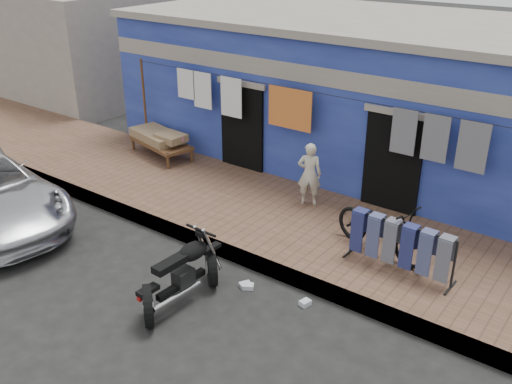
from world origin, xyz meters
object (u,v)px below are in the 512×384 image
at_px(bicycle, 382,222).
at_px(jeans_rack, 400,246).
at_px(charpoy, 161,144).
at_px(motorcycle, 181,273).
at_px(seated_person, 309,174).

xyz_separation_m(bicycle, jeans_rack, (0.47, -0.32, -0.14)).
distance_m(bicycle, jeans_rack, 0.58).
bearing_deg(charpoy, jeans_rack, -11.63).
relative_size(bicycle, jeans_rack, 0.98).
distance_m(bicycle, charpoy, 6.12).
bearing_deg(motorcycle, bicycle, 57.32).
relative_size(seated_person, charpoy, 0.65).
bearing_deg(motorcycle, jeans_rack, 47.59).
height_order(seated_person, motorcycle, seated_person).
distance_m(seated_person, jeans_rack, 2.66).
height_order(motorcycle, jeans_rack, jeans_rack).
distance_m(bicycle, motorcycle, 3.32).
bearing_deg(bicycle, charpoy, 93.44).
relative_size(charpoy, jeans_rack, 1.07).
bearing_deg(jeans_rack, seated_person, 153.38).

